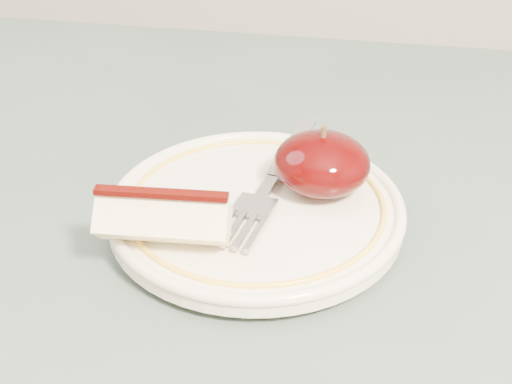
% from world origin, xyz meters
% --- Properties ---
extents(table, '(0.90, 0.90, 0.75)m').
position_xyz_m(table, '(0.00, 0.00, 0.66)').
color(table, brown).
rests_on(table, ground).
extents(plate, '(0.21, 0.21, 0.02)m').
position_xyz_m(plate, '(0.07, 0.07, 0.76)').
color(plate, beige).
rests_on(plate, table).
extents(apple_half, '(0.07, 0.07, 0.05)m').
position_xyz_m(apple_half, '(0.11, 0.10, 0.79)').
color(apple_half, black).
rests_on(apple_half, plate).
extents(apple_wedge, '(0.09, 0.04, 0.04)m').
position_xyz_m(apple_wedge, '(0.02, 0.02, 0.79)').
color(apple_wedge, beige).
rests_on(apple_wedge, plate).
extents(fork, '(0.05, 0.19, 0.00)m').
position_xyz_m(fork, '(0.08, 0.10, 0.77)').
color(fork, '#96999E').
rests_on(fork, plate).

